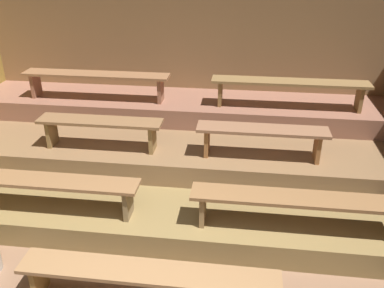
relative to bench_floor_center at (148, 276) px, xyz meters
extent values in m
cube|color=#835F46|center=(-0.02, 1.46, -0.35)|extent=(7.13, 4.91, 0.08)
cube|color=olive|center=(-0.02, 3.55, 0.87)|extent=(7.13, 0.06, 2.36)
cube|color=olive|center=(-0.02, 2.04, -0.17)|extent=(6.33, 2.96, 0.28)
cube|color=olive|center=(-0.02, 2.50, 0.11)|extent=(6.33, 2.03, 0.28)
cube|color=#8F5E4A|center=(-0.02, 3.02, 0.39)|extent=(6.33, 1.00, 0.28)
cube|color=#936A43|center=(0.00, 0.00, 0.05)|extent=(2.27, 0.31, 0.04)
cube|color=olive|center=(-1.02, 0.00, -0.14)|extent=(0.05, 0.25, 0.34)
cube|color=olive|center=(-1.35, 0.88, 0.33)|extent=(2.11, 0.31, 0.04)
cube|color=olive|center=(-0.41, 0.88, 0.14)|extent=(0.05, 0.25, 0.34)
cube|color=brown|center=(1.32, 0.88, 0.33)|extent=(2.11, 0.31, 0.04)
cube|color=olive|center=(0.38, 0.88, 0.14)|extent=(0.05, 0.25, 0.34)
cube|color=olive|center=(-1.00, 1.87, 0.61)|extent=(1.54, 0.31, 0.04)
cube|color=olive|center=(-1.66, 1.87, 0.42)|extent=(0.05, 0.25, 0.34)
cube|color=olive|center=(-0.35, 1.87, 0.42)|extent=(0.05, 0.25, 0.34)
cube|color=#8D6144|center=(0.97, 1.87, 0.61)|extent=(1.54, 0.31, 0.04)
cube|color=#925D32|center=(0.32, 1.87, 0.42)|extent=(0.05, 0.25, 0.34)
cube|color=#925D32|center=(1.62, 1.87, 0.42)|extent=(0.05, 0.25, 0.34)
cube|color=#936441|center=(-1.37, 2.87, 0.89)|extent=(2.11, 0.31, 0.04)
cube|color=#905C44|center=(-2.31, 2.87, 0.70)|extent=(0.05, 0.25, 0.34)
cube|color=#905C44|center=(-0.44, 2.87, 0.70)|extent=(0.05, 0.25, 0.34)
cube|color=olive|center=(1.34, 2.87, 0.89)|extent=(2.11, 0.31, 0.04)
cube|color=brown|center=(0.41, 2.87, 0.70)|extent=(0.05, 0.25, 0.34)
cube|color=brown|center=(2.28, 2.87, 0.70)|extent=(0.05, 0.25, 0.34)
camera|label=1|loc=(0.72, -2.61, 2.59)|focal=38.57mm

